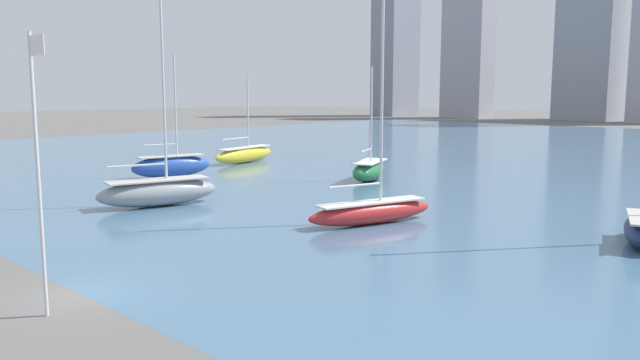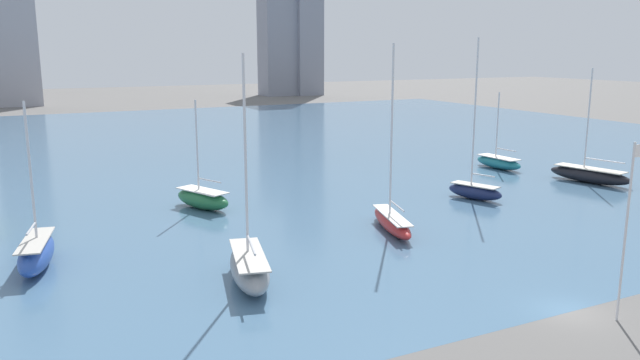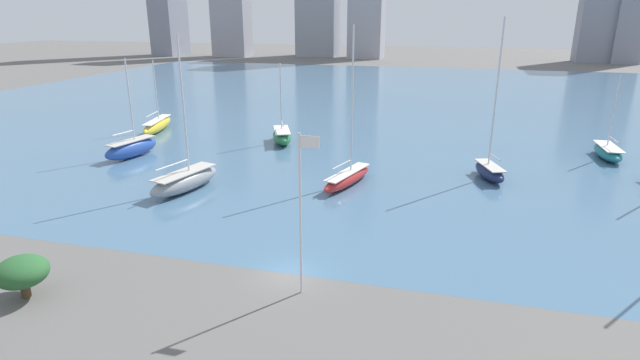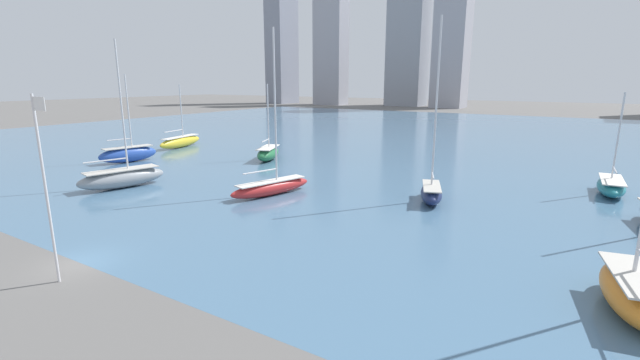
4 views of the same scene
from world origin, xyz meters
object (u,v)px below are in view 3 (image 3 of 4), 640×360
flag_pole (301,209)px  sailboat_navy (490,170)px  sailboat_blue (132,148)px  sailboat_red (348,177)px  sailboat_yellow (157,125)px  sailboat_teal (608,152)px  sailboat_gray (185,180)px  sailboat_green (282,136)px

flag_pole → sailboat_navy: 30.02m
sailboat_blue → sailboat_red: (27.61, -3.39, -0.25)m
sailboat_blue → sailboat_yellow: 13.90m
sailboat_navy → sailboat_yellow: 47.64m
sailboat_yellow → sailboat_navy: bearing=-24.7°
sailboat_red → flag_pole: bearing=-69.3°
flag_pole → sailboat_yellow: size_ratio=0.99×
sailboat_navy → sailboat_teal: bearing=20.5°
sailboat_navy → sailboat_gray: 31.50m
sailboat_yellow → sailboat_green: bearing=-16.6°
sailboat_green → sailboat_teal: sailboat_green is taller
sailboat_green → sailboat_yellow: (-20.12, 1.64, -0.01)m
sailboat_blue → sailboat_gray: sailboat_gray is taller
sailboat_navy → sailboat_teal: size_ratio=1.66×
sailboat_navy → sailboat_yellow: bearing=147.5°
flag_pole → sailboat_navy: size_ratio=0.63×
sailboat_teal → sailboat_gray: bearing=-153.5°
sailboat_blue → sailboat_gray: (12.48, -9.27, -0.06)m
sailboat_green → sailboat_gray: size_ratio=0.70×
sailboat_yellow → sailboat_blue: bearing=-81.9°
flag_pole → sailboat_red: 21.61m
sailboat_teal → sailboat_red: bearing=-149.9°
sailboat_yellow → sailboat_teal: bearing=-10.5°
sailboat_blue → sailboat_green: (15.36, 11.43, -0.14)m
sailboat_red → sailboat_green: sailboat_red is taller
sailboat_teal → sailboat_blue: bearing=-167.7°
flag_pole → sailboat_red: sailboat_red is taller
sailboat_red → sailboat_green: bearing=145.9°
sailboat_green → sailboat_yellow: sailboat_green is taller
flag_pole → sailboat_red: bearing=94.4°
sailboat_yellow → sailboat_red: bearing=-38.9°
flag_pole → sailboat_gray: bearing=137.9°
flag_pole → sailboat_teal: bearing=55.6°
sailboat_teal → sailboat_yellow: (-60.68, -1.46, 0.14)m
sailboat_blue → sailboat_teal: size_ratio=1.19×
sailboat_green → sailboat_gray: bearing=-121.0°
sailboat_red → sailboat_gray: 16.23m
sailboat_red → sailboat_gray: size_ratio=1.05×
sailboat_blue → sailboat_yellow: (-4.76, 13.06, -0.16)m
sailboat_navy → sailboat_gray: bearing=-177.8°
flag_pole → sailboat_blue: sailboat_blue is taller
sailboat_teal → sailboat_yellow: 60.70m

